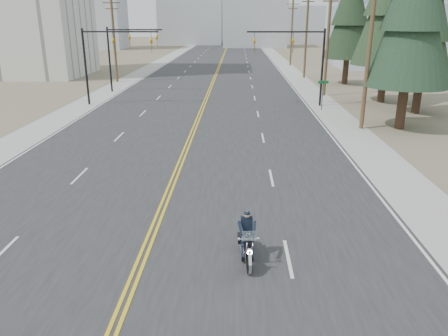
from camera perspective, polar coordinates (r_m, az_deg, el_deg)
The scene contains 24 objects.
ground_plane at distance 12.45m, azimuth -14.50°, elevation -20.49°, with size 400.00×400.00×0.00m, color #776D56.
road at distance 79.63m, azimuth -0.58°, elevation 13.26°, with size 20.00×200.00×0.01m, color #303033.
sidewalk_left at distance 80.91m, azimuth -8.97°, elevation 13.13°, with size 3.00×200.00×0.01m, color #A5A5A0.
sidewalk_right at distance 79.99m, azimuth 7.90°, elevation 13.12°, with size 3.00×200.00×0.01m, color #A5A5A0.
traffic_mast_left at distance 43.04m, azimuth -15.18°, elevation 14.46°, with size 7.10×0.26×7.00m.
traffic_mast_right at distance 41.68m, azimuth 10.04°, elevation 14.69°, with size 7.10×0.26×7.00m.
traffic_mast_far at distance 50.83m, azimuth -12.96°, elevation 15.14°, with size 6.10×0.26×7.00m.
street_sign at distance 40.36m, azimuth 12.77°, elevation 9.90°, with size 0.90×0.06×2.62m.
utility_pole_b at distance 33.55m, azimuth 18.48°, elevation 14.88°, with size 2.20×0.30×11.50m.
utility_pole_c at distance 48.13m, azimuth 13.41°, elevation 15.94°, with size 2.20×0.30×11.00m.
utility_pole_d at distance 62.90m, azimuth 10.72°, elevation 16.92°, with size 2.20×0.30×11.50m.
utility_pole_e at distance 79.75m, azimuth 8.84°, elevation 17.19°, with size 2.20×0.30×11.00m.
utility_pole_left at distance 59.34m, azimuth -14.16°, elevation 16.10°, with size 2.20×0.30×10.50m.
glass_building at distance 84.29m, azimuth 23.04°, elevation 18.98°, with size 24.00×16.00×20.00m, color #9EB5CC.
haze_bldg_a at distance 129.97m, azimuth -16.31°, elevation 19.58°, with size 14.00×12.00×22.00m, color #B7BCC6.
haze_bldg_b at distance 134.27m, azimuth 4.00°, elevation 18.49°, with size 18.00×14.00×14.00m, color #ADB2B7.
haze_bldg_c at distance 124.74m, azimuth 19.96°, elevation 18.37°, with size 16.00×12.00×18.00m, color #B7BCC6.
haze_bldg_d at distance 150.05m, azimuth -4.35°, elevation 20.81°, with size 20.00×15.00×26.00m, color #ADB2B7.
haze_bldg_e at distance 160.68m, azimuth 10.04°, elevation 17.96°, with size 14.00×14.00×12.00m, color #B7BCC6.
haze_bldg_f at distance 149.00m, azimuth -20.18°, elevation 17.87°, with size 12.00×12.00×16.00m, color #ADB2B7.
motorcyclist at distance 14.79m, azimuth 3.06°, elevation -9.11°, with size 0.92×2.15×1.68m, color black, non-canonical shape.
conifer_near at distance 34.60m, azimuth 23.79°, elevation 19.48°, with size 5.95×5.95×15.75m.
conifer_mid at distance 41.14m, azimuth 25.15°, elevation 17.23°, with size 5.10×5.10×13.61m.
conifer_far at distance 57.66m, azimuth 16.27°, elevation 19.50°, with size 5.93×5.93×15.89m.
Camera 1 is at (3.20, -9.18, 7.77)m, focal length 35.00 mm.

